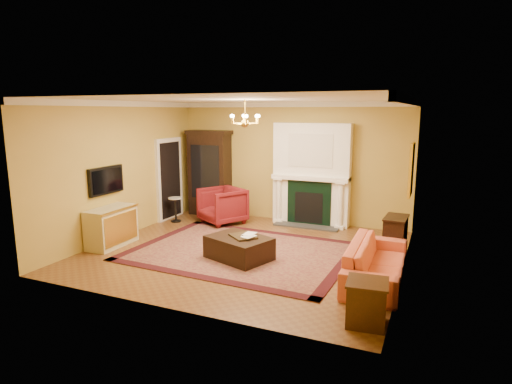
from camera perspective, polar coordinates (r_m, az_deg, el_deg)
The scene contains 26 objects.
floor at distance 8.72m, azimuth -1.40°, elevation -7.95°, with size 6.00×5.50×0.02m, color brown.
ceiling at distance 8.26m, azimuth -1.50°, elevation 12.31°, with size 6.00×5.50×0.02m, color silver.
wall_back at distance 10.90m, azimuth 4.65°, elevation 3.95°, with size 6.00×0.02×3.00m, color #BA9A42.
wall_front at distance 6.01m, azimuth -12.53°, elevation -1.88°, with size 6.00×0.02×3.00m, color #BA9A42.
wall_left at distance 9.99m, azimuth -17.36°, elevation 2.87°, with size 0.02×5.50×3.00m, color #BA9A42.
wall_right at distance 7.62m, azimuth 19.58°, elevation 0.41°, with size 0.02×5.50×3.00m, color #BA9A42.
fireplace at distance 10.59m, azimuth 7.37°, elevation 2.03°, with size 1.90×0.70×2.50m.
crown_molding at distance 9.14m, azimuth 1.07°, elevation 11.72°, with size 6.00×5.50×0.12m.
doorway at distance 11.35m, azimuth -11.45°, elevation 1.72°, with size 0.08×1.05×2.10m.
tv_panel at distance 9.52m, azimuth -19.35°, elevation 1.47°, with size 0.09×0.95×0.58m.
gilt_mirror at distance 8.98m, azimuth 19.99°, elevation 2.84°, with size 0.06×0.76×1.05m.
chandelier at distance 8.26m, azimuth -1.48°, elevation 9.52°, with size 0.63×0.55×0.53m.
oriental_rug at distance 8.67m, azimuth -1.97°, elevation -7.93°, with size 4.24×3.18×0.02m, color #470F1C.
china_cabinet at distance 11.61m, azimuth -6.18°, elevation 2.30°, with size 1.09×0.50×2.18m, color black.
wingback_armchair at distance 10.73m, azimuth -4.53°, elevation -1.60°, with size 0.96×0.90×0.99m, color maroon.
pedestal_table at distance 11.05m, azimuth -10.67°, elevation -2.08°, with size 0.35×0.35×0.63m.
commode at distance 9.45m, azimuth -18.72°, elevation -4.41°, with size 0.52×1.09×0.82m, color #C0B98D.
coral_sofa at distance 7.44m, azimuth 15.81°, elevation -8.13°, with size 2.20×0.64×0.86m, color #D06141.
end_table at distance 6.00m, azimuth 14.53°, elevation -14.23°, with size 0.49×0.49×0.57m, color #3D1E10.
console_table at distance 8.81m, azimuth 18.05°, elevation -5.69°, with size 0.38×0.67×0.75m, color black.
leather_ottoman at distance 8.20m, azimuth -2.27°, elevation -7.43°, with size 1.14×0.83×0.42m, color black.
ottoman_tray at distance 8.12m, azimuth -1.75°, elevation -5.92°, with size 0.50×0.39×0.03m, color black.
book_a at distance 8.15m, azimuth -1.56°, elevation -4.72°, with size 0.21×0.03×0.28m, color gray.
book_b at distance 8.03m, azimuth -1.51°, elevation -5.00°, with size 0.19×0.02×0.27m, color gray.
topiary_left at distance 10.69m, azimuth 4.32°, elevation 3.53°, with size 0.15×0.15×0.39m.
topiary_right at distance 10.34m, azimuth 11.14°, elevation 3.16°, with size 0.15×0.15×0.41m.
Camera 1 is at (3.46, -7.50, 2.79)m, focal length 30.00 mm.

